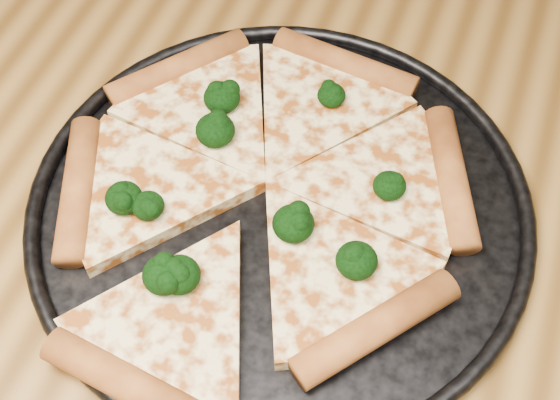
% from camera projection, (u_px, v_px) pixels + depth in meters
% --- Properties ---
extents(dining_table, '(1.20, 0.90, 0.75)m').
position_uv_depth(dining_table, '(134.00, 367.00, 0.63)').
color(dining_table, olive).
rests_on(dining_table, ground).
extents(pizza_pan, '(0.39, 0.39, 0.02)m').
position_uv_depth(pizza_pan, '(280.00, 206.00, 0.60)').
color(pizza_pan, black).
rests_on(pizza_pan, dining_table).
extents(pizza, '(0.34, 0.36, 0.02)m').
position_uv_depth(pizza, '(261.00, 190.00, 0.59)').
color(pizza, '#FFE69C').
rests_on(pizza, pizza_pan).
extents(broccoli_florets, '(0.21, 0.23, 0.02)m').
position_uv_depth(broccoli_florets, '(237.00, 197.00, 0.58)').
color(broccoli_florets, black).
rests_on(broccoli_florets, pizza).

